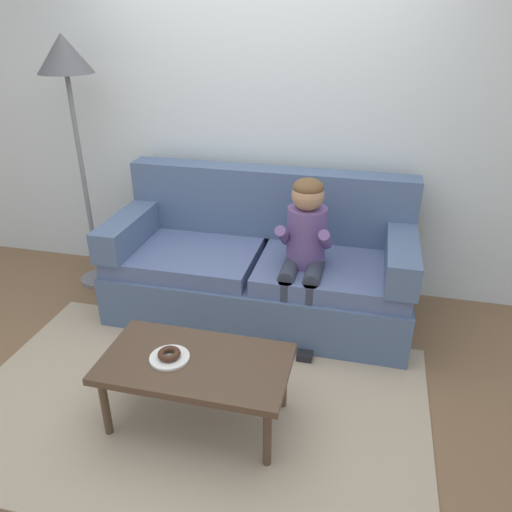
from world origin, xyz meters
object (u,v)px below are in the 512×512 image
at_px(couch, 261,267).
at_px(person_child, 304,245).
at_px(coffee_table, 196,367).
at_px(donut, 169,354).
at_px(floor_lamp, 67,77).

relative_size(couch, person_child, 1.93).
relative_size(coffee_table, donut, 8.21).
xyz_separation_m(couch, coffee_table, (-0.07, -1.20, 0.01)).
bearing_deg(floor_lamp, person_child, -10.50).
bearing_deg(person_child, couch, 147.67).
xyz_separation_m(couch, floor_lamp, (-1.42, 0.11, 1.27)).
height_order(donut, floor_lamp, floor_lamp).
height_order(couch, person_child, person_child).
relative_size(couch, floor_lamp, 1.11).
bearing_deg(person_child, coffee_table, -112.80).
distance_m(couch, person_child, 0.51).
height_order(coffee_table, person_child, person_child).
bearing_deg(coffee_table, floor_lamp, 135.83).
bearing_deg(donut, person_child, 61.32).
bearing_deg(donut, floor_lamp, 132.44).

